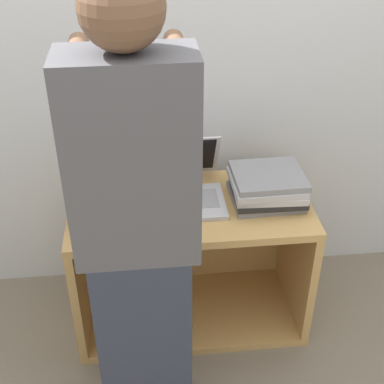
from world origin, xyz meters
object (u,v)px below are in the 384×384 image
Objects in this scene: laptop_stack_right at (267,187)px; laptop_open at (189,187)px; person at (138,239)px; laptop_stack_left at (111,196)px.

laptop_open is at bearing 169.08° from laptop_stack_right.
person is (-0.23, -0.58, 0.18)m from laptop_open.
laptop_stack_left is 1.00× the size of laptop_stack_right.
person is at bearing -111.44° from laptop_open.
person reaches higher than laptop_stack_right.
laptop_open reaches higher than laptop_stack_left.
person is at bearing -137.91° from laptop_stack_right.
laptop_stack_right is 0.78m from person.
laptop_stack_right is at bearing 42.09° from person.
laptop_open is at bearing 68.56° from person.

